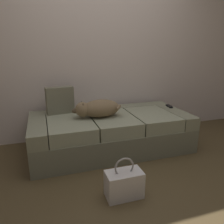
{
  "coord_description": "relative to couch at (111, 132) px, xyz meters",
  "views": [
    {
      "loc": [
        -0.8,
        -1.51,
        1.27
      ],
      "look_at": [
        0.0,
        0.95,
        0.51
      ],
      "focal_mm": 35.07,
      "sensor_mm": 36.0,
      "label": 1
    }
  ],
  "objects": [
    {
      "name": "back_wall",
      "position": [
        0.0,
        0.59,
        1.17
      ],
      "size": [
        6.4,
        0.1,
        2.8
      ],
      "primitive_type": "cube",
      "color": "beige",
      "rests_on": "ground"
    },
    {
      "name": "dog_tan",
      "position": [
        -0.18,
        -0.04,
        0.34
      ],
      "size": [
        0.63,
        0.28,
        0.21
      ],
      "color": "#7F6647",
      "rests_on": "couch"
    },
    {
      "name": "couch",
      "position": [
        0.0,
        0.0,
        0.0
      ],
      "size": [
        1.97,
        0.94,
        0.46
      ],
      "color": "gray",
      "rests_on": "ground"
    },
    {
      "name": "ground_plane",
      "position": [
        0.0,
        -1.0,
        -0.23
      ],
      "size": [
        10.0,
        10.0,
        0.0
      ],
      "primitive_type": "plane",
      "color": "brown"
    },
    {
      "name": "handbag",
      "position": [
        -0.19,
        -0.97,
        -0.1
      ],
      "size": [
        0.32,
        0.18,
        0.38
      ],
      "color": "silver",
      "rests_on": "ground"
    },
    {
      "name": "throw_pillow",
      "position": [
        -0.59,
        0.27,
        0.4
      ],
      "size": [
        0.35,
        0.16,
        0.34
      ],
      "primitive_type": "cube",
      "rotation": [
        0.0,
        0.0,
        0.13
      ],
      "color": "#726E58",
      "rests_on": "couch"
    },
    {
      "name": "tv_remote",
      "position": [
        0.91,
        0.11,
        0.24
      ],
      "size": [
        0.06,
        0.15,
        0.02
      ],
      "primitive_type": "cube",
      "rotation": [
        0.0,
        0.0,
        -0.14
      ],
      "color": "black",
      "rests_on": "couch"
    }
  ]
}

